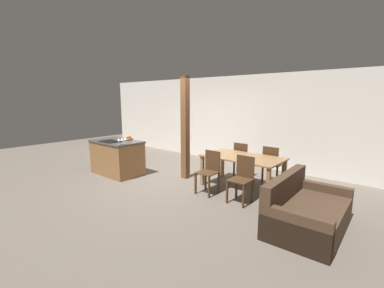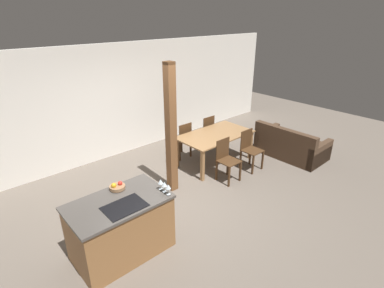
{
  "view_description": "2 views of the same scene",
  "coord_description": "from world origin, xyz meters",
  "px_view_note": "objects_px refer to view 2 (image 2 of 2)",
  "views": [
    {
      "loc": [
        4.43,
        -4.4,
        2.01
      ],
      "look_at": [
        0.6,
        0.2,
        0.95
      ],
      "focal_mm": 24.0,
      "sensor_mm": 36.0,
      "label": 1
    },
    {
      "loc": [
        -2.97,
        -3.81,
        3.32
      ],
      "look_at": [
        0.6,
        0.2,
        0.95
      ],
      "focal_mm": 28.0,
      "sensor_mm": 36.0,
      "label": 2
    }
  ],
  "objects_px": {
    "dining_chair_near_left": "(226,159)",
    "dining_chair_near_right": "(250,149)",
    "wine_glass_near": "(168,187)",
    "dining_chair_far_left": "(182,139)",
    "wine_glass_middle": "(164,184)",
    "dining_table": "(215,138)",
    "timber_post": "(171,131)",
    "kitchen_island": "(121,227)",
    "dining_chair_far_right": "(205,131)",
    "wine_glass_far": "(160,182)",
    "fruit_bowl": "(117,187)",
    "couch": "(290,146)"
  },
  "relations": [
    {
      "from": "wine_glass_near",
      "to": "dining_chair_near_left",
      "type": "height_order",
      "value": "wine_glass_near"
    },
    {
      "from": "dining_chair_near_left",
      "to": "timber_post",
      "type": "height_order",
      "value": "timber_post"
    },
    {
      "from": "fruit_bowl",
      "to": "kitchen_island",
      "type": "bearing_deg",
      "value": -117.82
    },
    {
      "from": "wine_glass_near",
      "to": "dining_chair_far_right",
      "type": "distance_m",
      "value": 3.7
    },
    {
      "from": "wine_glass_far",
      "to": "couch",
      "type": "xyz_separation_m",
      "value": [
        4.19,
        0.31,
        -0.78
      ]
    },
    {
      "from": "dining_chair_near_left",
      "to": "dining_chair_near_right",
      "type": "height_order",
      "value": "same"
    },
    {
      "from": "dining_chair_far_right",
      "to": "dining_chair_near_left",
      "type": "bearing_deg",
      "value": 61.56
    },
    {
      "from": "wine_glass_near",
      "to": "wine_glass_far",
      "type": "xyz_separation_m",
      "value": [
        0.0,
        0.19,
        0.0
      ]
    },
    {
      "from": "wine_glass_far",
      "to": "dining_table",
      "type": "distance_m",
      "value": 2.86
    },
    {
      "from": "kitchen_island",
      "to": "dining_chair_far_left",
      "type": "height_order",
      "value": "kitchen_island"
    },
    {
      "from": "wine_glass_near",
      "to": "dining_chair_near_right",
      "type": "distance_m",
      "value": 3.06
    },
    {
      "from": "kitchen_island",
      "to": "timber_post",
      "type": "height_order",
      "value": "timber_post"
    },
    {
      "from": "dining_chair_near_left",
      "to": "dining_chair_far_left",
      "type": "bearing_deg",
      "value": 90.0
    },
    {
      "from": "fruit_bowl",
      "to": "dining_chair_far_left",
      "type": "relative_size",
      "value": 0.25
    },
    {
      "from": "dining_chair_near_left",
      "to": "couch",
      "type": "xyz_separation_m",
      "value": [
        2.07,
        -0.28,
        -0.22
      ]
    },
    {
      "from": "wine_glass_near",
      "to": "dining_chair_near_left",
      "type": "distance_m",
      "value": 2.33
    },
    {
      "from": "kitchen_island",
      "to": "timber_post",
      "type": "xyz_separation_m",
      "value": [
        1.65,
        0.9,
        0.82
      ]
    },
    {
      "from": "kitchen_island",
      "to": "dining_chair_near_right",
      "type": "bearing_deg",
      "value": 6.97
    },
    {
      "from": "dining_chair_far_right",
      "to": "timber_post",
      "type": "relative_size",
      "value": 0.36
    },
    {
      "from": "dining_chair_far_right",
      "to": "couch",
      "type": "distance_m",
      "value": 2.17
    },
    {
      "from": "kitchen_island",
      "to": "dining_table",
      "type": "relative_size",
      "value": 0.81
    },
    {
      "from": "wine_glass_middle",
      "to": "dining_table",
      "type": "distance_m",
      "value": 2.91
    },
    {
      "from": "wine_glass_near",
      "to": "wine_glass_middle",
      "type": "xyz_separation_m",
      "value": [
        0.0,
        0.09,
        0.0
      ]
    },
    {
      "from": "wine_glass_middle",
      "to": "dining_table",
      "type": "xyz_separation_m",
      "value": [
        2.51,
        1.41,
        -0.4
      ]
    },
    {
      "from": "couch",
      "to": "timber_post",
      "type": "bearing_deg",
      "value": 76.19
    },
    {
      "from": "kitchen_island",
      "to": "wine_glass_middle",
      "type": "height_order",
      "value": "wine_glass_middle"
    },
    {
      "from": "wine_glass_near",
      "to": "dining_chair_far_right",
      "type": "height_order",
      "value": "wine_glass_near"
    },
    {
      "from": "dining_chair_near_right",
      "to": "wine_glass_near",
      "type": "bearing_deg",
      "value": -165.03
    },
    {
      "from": "wine_glass_middle",
      "to": "timber_post",
      "type": "relative_size",
      "value": 0.07
    },
    {
      "from": "wine_glass_middle",
      "to": "timber_post",
      "type": "xyz_separation_m",
      "value": [
        1.03,
        1.15,
        0.23
      ]
    },
    {
      "from": "dining_table",
      "to": "dining_chair_near_left",
      "type": "relative_size",
      "value": 1.92
    },
    {
      "from": "kitchen_island",
      "to": "dining_chair_far_right",
      "type": "height_order",
      "value": "kitchen_island"
    },
    {
      "from": "kitchen_island",
      "to": "dining_chair_near_right",
      "type": "distance_m",
      "value": 3.55
    },
    {
      "from": "wine_glass_middle",
      "to": "dining_chair_far_right",
      "type": "distance_m",
      "value": 3.65
    },
    {
      "from": "dining_table",
      "to": "dining_chair_near_right",
      "type": "height_order",
      "value": "dining_chair_near_right"
    },
    {
      "from": "dining_chair_far_left",
      "to": "timber_post",
      "type": "relative_size",
      "value": 0.36
    },
    {
      "from": "dining_table",
      "to": "timber_post",
      "type": "xyz_separation_m",
      "value": [
        -1.48,
        -0.26,
        0.63
      ]
    },
    {
      "from": "dining_table",
      "to": "dining_chair_far_right",
      "type": "relative_size",
      "value": 1.92
    },
    {
      "from": "dining_chair_far_left",
      "to": "timber_post",
      "type": "bearing_deg",
      "value": 42.01
    },
    {
      "from": "fruit_bowl",
      "to": "dining_chair_near_left",
      "type": "bearing_deg",
      "value": 3.32
    },
    {
      "from": "wine_glass_near",
      "to": "dining_chair_far_left",
      "type": "bearing_deg",
      "value": 46.4
    },
    {
      "from": "wine_glass_near",
      "to": "dining_table",
      "type": "bearing_deg",
      "value": 30.86
    },
    {
      "from": "kitchen_island",
      "to": "dining_table",
      "type": "height_order",
      "value": "kitchen_island"
    },
    {
      "from": "dining_chair_near_left",
      "to": "wine_glass_middle",
      "type": "bearing_deg",
      "value": -162.12
    },
    {
      "from": "dining_chair_far_left",
      "to": "couch",
      "type": "relative_size",
      "value": 0.56
    },
    {
      "from": "wine_glass_near",
      "to": "wine_glass_far",
      "type": "bearing_deg",
      "value": 90.0
    },
    {
      "from": "dining_table",
      "to": "timber_post",
      "type": "relative_size",
      "value": 0.68
    },
    {
      "from": "wine_glass_far",
      "to": "dining_chair_near_right",
      "type": "relative_size",
      "value": 0.18
    },
    {
      "from": "wine_glass_near",
      "to": "dining_chair_far_left",
      "type": "relative_size",
      "value": 0.18
    },
    {
      "from": "kitchen_island",
      "to": "wine_glass_near",
      "type": "relative_size",
      "value": 8.47
    }
  ]
}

